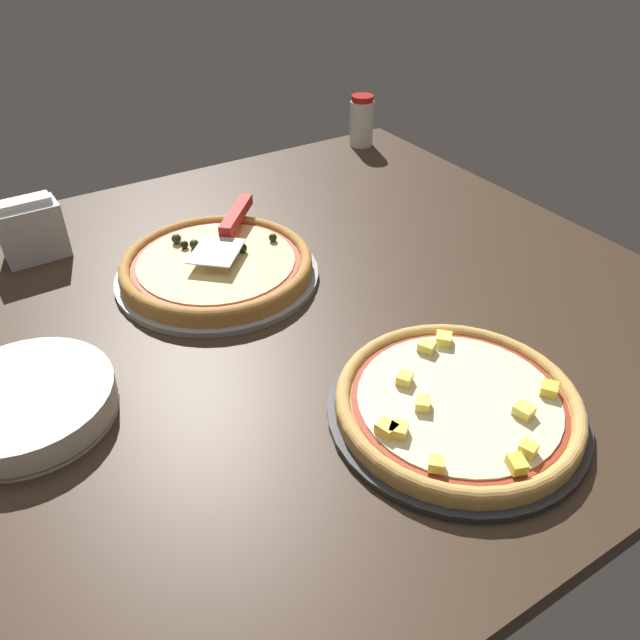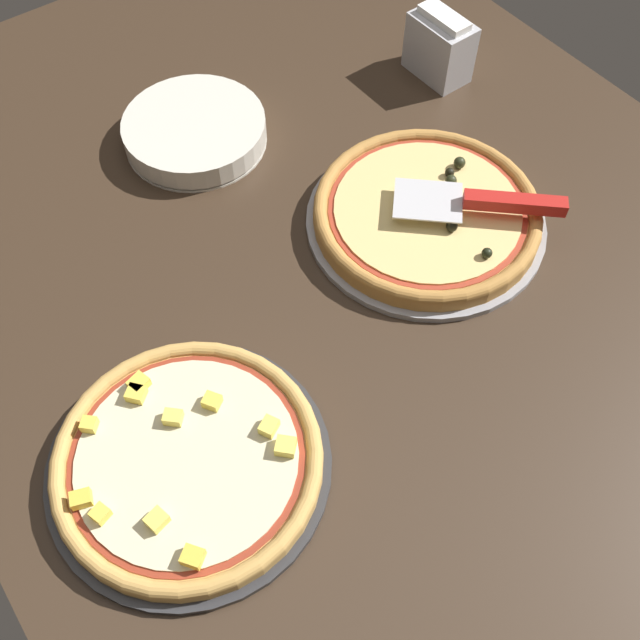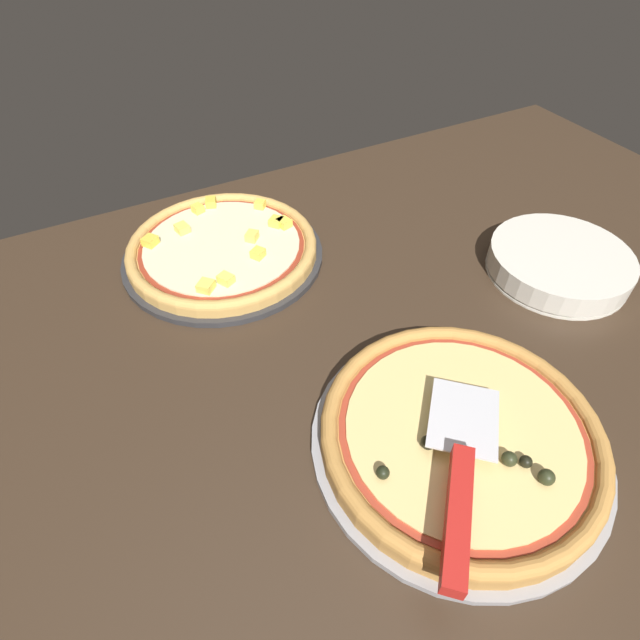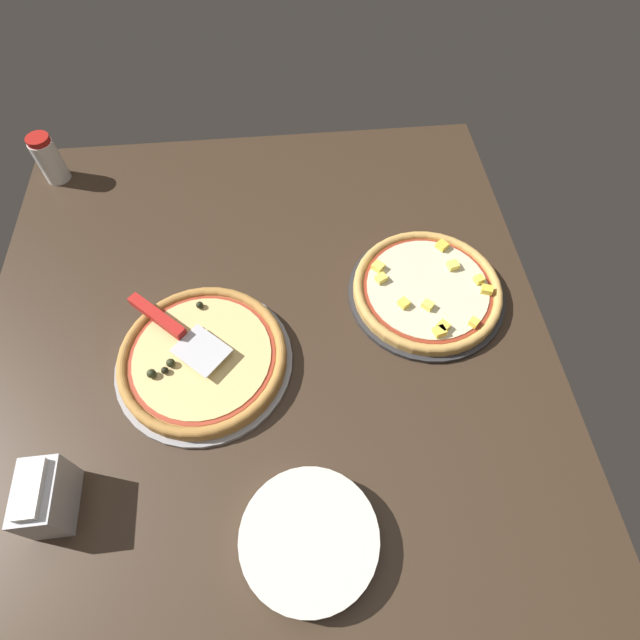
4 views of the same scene
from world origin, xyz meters
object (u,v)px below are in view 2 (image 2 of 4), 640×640
Objects in this scene: serving_spatula at (496,202)px; pizza_back at (187,459)px; pizza_front at (427,212)px; plate_stack at (195,131)px; napkin_holder at (440,46)px.

pizza_back is at bearing 96.25° from serving_spatula.
pizza_front is 48.67cm from pizza_back.
serving_spatula is at bearing -134.23° from pizza_front.
pizza_back is 1.52× the size of serving_spatula.
serving_spatula is at bearing -149.16° from plate_stack.
pizza_back is (-12.20, 47.11, -0.32)cm from pizza_front.
serving_spatula reaches higher than plate_stack.
pizza_front is 9.69cm from serving_spatula.
serving_spatula is 35.59cm from napkin_holder.
serving_spatula is (5.87, -53.61, 3.72)cm from pizza_back.
pizza_back and plate_stack have the same top height.
serving_spatula is 1.84× the size of napkin_holder.
serving_spatula is 47.84cm from plate_stack.
pizza_back is 54.06cm from serving_spatula.
plate_stack is at bearing -31.93° from pizza_back.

